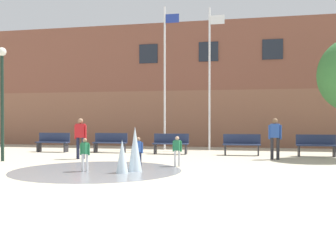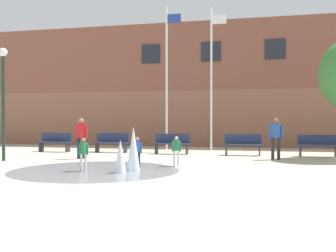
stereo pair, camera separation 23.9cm
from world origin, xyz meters
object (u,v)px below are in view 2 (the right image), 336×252
object	(u,v)px
lamp_post_left_lane	(3,88)
child_with_pink_shirt	(176,149)
park_bench_center	(243,144)
flagpole_left	(167,74)
child_in_fountain	(84,152)
park_bench_under_right_flagpole	(318,145)
child_running	(137,150)
adult_watching	(276,135)
park_bench_under_left_flagpole	(172,143)
park_bench_left_of_flagpoles	(112,142)
flagpole_right	(212,74)
adult_in_red	(81,135)
park_bench_far_left	(55,142)

from	to	relation	value
lamp_post_left_lane	child_with_pink_shirt	bearing A→B (deg)	-2.38
park_bench_center	flagpole_left	world-z (taller)	flagpole_left
child_in_fountain	child_with_pink_shirt	distance (m)	3.05
park_bench_under_right_flagpole	child_with_pink_shirt	world-z (taller)	child_with_pink_shirt
child_running	lamp_post_left_lane	xyz separation A→B (m)	(-5.54, 1.14, 2.13)
child_with_pink_shirt	flagpole_left	distance (m)	8.21
park_bench_under_right_flagpole	adult_watching	size ratio (longest dim) A/B	1.01
park_bench_under_left_flagpole	flagpole_left	xyz separation A→B (m)	(-0.81, 2.58, 3.45)
park_bench_left_of_flagpoles	lamp_post_left_lane	world-z (taller)	lamp_post_left_lane
child_running	lamp_post_left_lane	size ratio (longest dim) A/B	0.23
park_bench_under_right_flagpole	flagpole_left	bearing A→B (deg)	160.20
flagpole_right	park_bench_center	bearing A→B (deg)	-58.05
park_bench_center	child_in_fountain	size ratio (longest dim) A/B	1.62
child_running	adult_in_red	xyz separation A→B (m)	(-3.08, 2.53, 0.35)
park_bench_under_left_flagpole	child_with_pink_shirt	xyz separation A→B (m)	(1.16, -4.64, 0.10)
park_bench_left_of_flagpoles	adult_watching	xyz separation A→B (m)	(7.38, -1.81, 0.45)
child_with_pink_shirt	flagpole_left	bearing A→B (deg)	125.90
adult_in_red	child_in_fountain	bearing A→B (deg)	108.84
park_bench_under_left_flagpole	child_running	xyz separation A→B (m)	(0.08, -5.51, 0.10)
child_in_fountain	adult_in_red	world-z (taller)	adult_in_red
adult_watching	park_bench_center	bearing A→B (deg)	-40.11
park_bench_under_left_flagpole	child_running	bearing A→B (deg)	-89.16
park_bench_far_left	child_with_pink_shirt	world-z (taller)	child_with_pink_shirt
park_bench_under_right_flagpole	child_with_pink_shirt	bearing A→B (deg)	-136.99
child_in_fountain	flagpole_right	size ratio (longest dim) A/B	0.14
child_in_fountain	child_running	size ratio (longest dim) A/B	1.00
park_bench_far_left	flagpole_right	size ratio (longest dim) A/B	0.22
park_bench_center	adult_watching	xyz separation A→B (m)	(1.30, -1.58, 0.45)
child_running	adult_watching	bearing A→B (deg)	89.13
park_bench_far_left	park_bench_under_right_flagpole	xyz separation A→B (m)	(11.94, 0.10, 0.00)
park_bench_left_of_flagpoles	child_with_pink_shirt	bearing A→B (deg)	-49.66
park_bench_center	adult_watching	bearing A→B (deg)	-50.62
adult_watching	child_running	size ratio (longest dim) A/B	1.61
adult_watching	child_in_fountain	distance (m)	7.50
park_bench_left_of_flagpoles	flagpole_left	size ratio (longest dim) A/B	0.22
child_with_pink_shirt	adult_watching	bearing A→B (deg)	63.35
park_bench_left_of_flagpoles	adult_in_red	xyz separation A→B (m)	(-0.05, -3.17, 0.45)
park_bench_far_left	park_bench_under_right_flagpole	bearing A→B (deg)	0.48
adult_watching	flagpole_left	xyz separation A→B (m)	(-5.25, 4.20, 3.00)
child_running	lamp_post_left_lane	bearing A→B (deg)	-144.28
park_bench_under_right_flagpole	flagpole_right	distance (m)	6.30
park_bench_under_left_flagpole	flagpole_right	size ratio (longest dim) A/B	0.22
flagpole_right	child_with_pink_shirt	bearing A→B (deg)	-92.73
flagpole_right	park_bench_under_left_flagpole	bearing A→B (deg)	-120.17
flagpole_left	lamp_post_left_lane	size ratio (longest dim) A/B	1.76
park_bench_under_left_flagpole	park_bench_center	distance (m)	3.14
park_bench_far_left	child_in_fountain	distance (m)	7.85
child_with_pink_shirt	lamp_post_left_lane	xyz separation A→B (m)	(-6.62, 0.28, 2.13)
adult_in_red	flagpole_right	size ratio (longest dim) A/B	0.22
child_in_fountain	adult_in_red	xyz separation A→B (m)	(-1.73, 3.51, 0.35)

